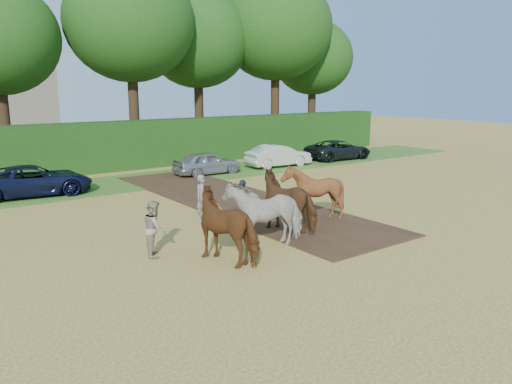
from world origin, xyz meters
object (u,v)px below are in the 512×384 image
Objects in this scene: parked_cars at (147,169)px; church at (24,12)px; spectator_far at (243,201)px; spectator_near at (155,228)px; plough_team at (276,206)px.

church is (3.77, 41.36, 13.02)m from parked_cars.
spectator_near is at bearing 128.94° from spectator_far.
parked_cars is at bearing -95.21° from church.
church reaches higher than spectator_near.
plough_team is 12.01m from parked_cars.
church is (4.42, 53.35, 12.66)m from plough_team.
spectator_near is 0.06× the size of church.
plough_team is at bearing -94.74° from church.
spectator_near is at bearing -113.24° from parked_cars.
plough_team is at bearing -93.12° from parked_cars.
spectator_far is 0.05× the size of parked_cars.
parked_cars is (0.56, 9.88, -0.13)m from spectator_far.
plough_team is at bearing -71.72° from spectator_near.
spectator_far is at bearing -44.46° from spectator_near.
plough_team reaches higher than spectator_far.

